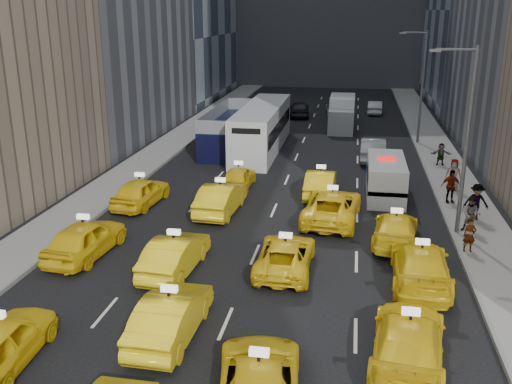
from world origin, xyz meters
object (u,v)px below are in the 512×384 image
double_decker (229,128)px  pedestrian_0 (469,235)px  city_bus (262,128)px  box_truck (342,114)px  nypd_van (386,179)px

double_decker → pedestrian_0: size_ratio=6.91×
city_bus → box_truck: bearing=49.8°
box_truck → nypd_van: bearing=-80.4°
nypd_van → box_truck: size_ratio=0.87×
double_decker → box_truck: 12.33m
nypd_van → double_decker: size_ratio=0.53×
double_decker → box_truck: (8.62, 8.82, -0.09)m
city_bus → pedestrian_0: 22.00m
double_decker → nypd_van: bearing=-41.1°
nypd_van → city_bus: (-8.99, 10.25, 0.64)m
nypd_van → pedestrian_0: size_ratio=3.65×
city_bus → pedestrian_0: (12.31, -18.22, -0.79)m
box_truck → pedestrian_0: bearing=-76.3°
box_truck → double_decker: bearing=-133.9°
nypd_van → box_truck: box_truck is taller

